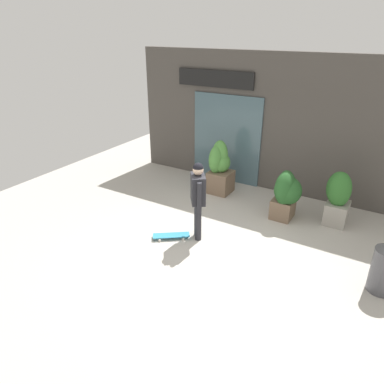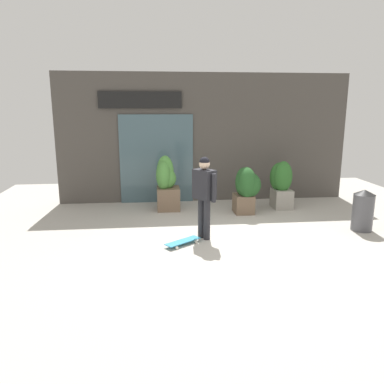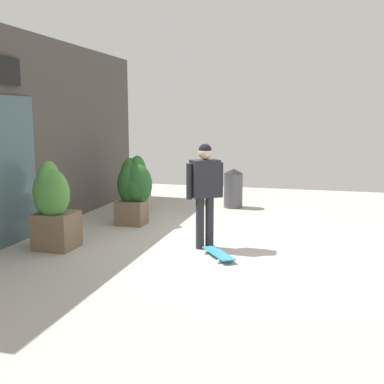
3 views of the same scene
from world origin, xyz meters
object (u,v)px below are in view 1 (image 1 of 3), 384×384
(skateboard, at_px, (171,235))
(planter_box_right, at_px, (338,196))
(skateboarder, at_px, (198,194))
(planter_box_left, at_px, (286,192))
(planter_box_mid, at_px, (219,166))

(skateboard, distance_m, planter_box_right, 3.65)
(skateboarder, distance_m, planter_box_left, 2.11)
(skateboard, height_order, planter_box_left, planter_box_left)
(skateboard, xyz_separation_m, planter_box_mid, (-0.21, 2.55, 0.63))
(planter_box_left, bearing_deg, skateboarder, -126.94)
(skateboarder, xyz_separation_m, planter_box_right, (2.26, 2.07, -0.34))
(skateboarder, relative_size, planter_box_right, 1.33)
(planter_box_left, distance_m, planter_box_right, 1.09)
(skateboard, distance_m, planter_box_left, 2.67)
(planter_box_right, bearing_deg, planter_box_mid, 176.76)
(skateboard, bearing_deg, planter_box_mid, -121.44)
(skateboarder, relative_size, planter_box_mid, 1.18)
(planter_box_mid, bearing_deg, skateboarder, -73.58)
(skateboard, relative_size, planter_box_mid, 0.52)
(skateboarder, distance_m, planter_box_mid, 2.35)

